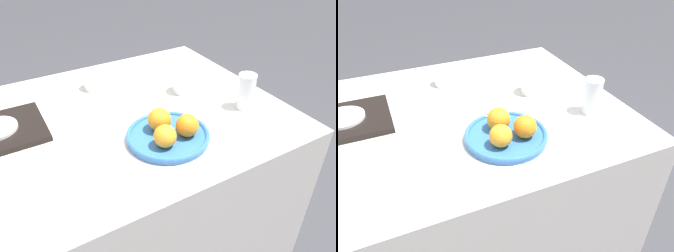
{
  "view_description": "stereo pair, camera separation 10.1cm",
  "coord_description": "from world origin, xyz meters",
  "views": [
    {
      "loc": [
        -0.3,
        -0.93,
        1.32
      ],
      "look_at": [
        0.12,
        -0.21,
        0.76
      ],
      "focal_mm": 35.0,
      "sensor_mm": 36.0,
      "label": 1
    },
    {
      "loc": [
        -0.21,
        -0.98,
        1.32
      ],
      "look_at": [
        0.12,
        -0.21,
        0.76
      ],
      "focal_mm": 35.0,
      "sensor_mm": 36.0,
      "label": 2
    }
  ],
  "objects": [
    {
      "name": "cup_0",
      "position": [
        0.05,
        0.24,
        0.74
      ],
      "size": [
        0.09,
        0.09,
        0.06
      ],
      "color": "white",
      "rests_on": "table"
    },
    {
      "name": "napkin",
      "position": [
        -0.34,
        -0.33,
        0.71
      ],
      "size": [
        0.15,
        0.13,
        0.01
      ],
      "color": "silver",
      "rests_on": "table"
    },
    {
      "name": "cup_1",
      "position": [
        0.34,
        0.03,
        0.74
      ],
      "size": [
        0.09,
        0.09,
        0.08
      ],
      "color": "white",
      "rests_on": "table"
    },
    {
      "name": "orange_2",
      "position": [
        0.09,
        -0.26,
        0.76
      ],
      "size": [
        0.07,
        0.07,
        0.07
      ],
      "color": "orange",
      "rests_on": "fruit_platter"
    },
    {
      "name": "table",
      "position": [
        0.0,
        0.0,
        0.35
      ],
      "size": [
        1.24,
        0.9,
        0.71
      ],
      "color": "silver",
      "rests_on": "ground_plane"
    },
    {
      "name": "water_glass",
      "position": [
        0.47,
        -0.18,
        0.77
      ],
      "size": [
        0.06,
        0.06,
        0.13
      ],
      "color": "silver",
      "rests_on": "table"
    },
    {
      "name": "orange_0",
      "position": [
        0.17,
        -0.25,
        0.76
      ],
      "size": [
        0.07,
        0.07,
        0.07
      ],
      "color": "orange",
      "rests_on": "fruit_platter"
    },
    {
      "name": "side_plate",
      "position": [
        -0.34,
        0.09,
        0.73
      ],
      "size": [
        0.14,
        0.14,
        0.01
      ],
      "color": "white",
      "rests_on": "serving_tray"
    },
    {
      "name": "fruit_platter",
      "position": [
        0.12,
        -0.21,
        0.72
      ],
      "size": [
        0.27,
        0.27,
        0.03
      ],
      "color": "#336BAD",
      "rests_on": "table"
    },
    {
      "name": "ground_plane",
      "position": [
        0.0,
        0.0,
        0.0
      ],
      "size": [
        12.0,
        12.0,
        0.0
      ],
      "primitive_type": "plane",
      "color": "#38383D"
    },
    {
      "name": "orange_1",
      "position": [
        0.11,
        -0.18,
        0.76
      ],
      "size": [
        0.08,
        0.08,
        0.08
      ],
      "color": "orange",
      "rests_on": "fruit_platter"
    },
    {
      "name": "serving_tray",
      "position": [
        -0.34,
        0.09,
        0.72
      ],
      "size": [
        0.3,
        0.25,
        0.02
      ],
      "color": "black",
      "rests_on": "table"
    }
  ]
}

